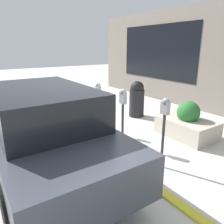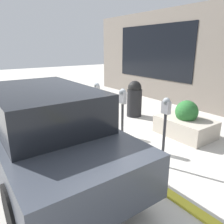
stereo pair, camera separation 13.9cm
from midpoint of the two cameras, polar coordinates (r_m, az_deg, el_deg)
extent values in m
plane|color=beige|center=(4.94, -2.12, -9.84)|extent=(40.00, 40.00, 0.00)
cube|color=gold|center=(4.89, -2.92, -9.87)|extent=(13.50, 0.16, 0.04)
cube|color=black|center=(9.57, 10.13, 15.15)|extent=(4.05, 0.02, 2.15)
cylinder|color=#38383D|center=(4.20, 12.41, -7.31)|extent=(0.05, 0.05, 1.06)
cube|color=#99999E|center=(3.98, 12.99, 1.16)|extent=(0.16, 0.09, 0.23)
sphere|color=gray|center=(3.95, 13.10, 2.75)|extent=(0.13, 0.13, 0.13)
cylinder|color=#38383D|center=(5.00, 1.91, -3.28)|extent=(0.06, 0.06, 0.99)
cube|color=#99999E|center=(4.82, 1.98, 3.75)|extent=(0.17, 0.09, 0.27)
sphere|color=gray|center=(4.79, 2.00, 5.30)|extent=(0.14, 0.14, 0.14)
cylinder|color=#38383D|center=(5.84, -4.52, -0.22)|extent=(0.06, 0.06, 1.02)
cube|color=#99999E|center=(5.68, -4.67, 5.83)|extent=(0.15, 0.09, 0.24)
sphere|color=gray|center=(5.66, -4.70, 7.00)|extent=(0.13, 0.13, 0.13)
cube|color=#B2A899|center=(5.90, 17.90, -3.72)|extent=(1.36, 0.95, 0.45)
sphere|color=#28662D|center=(5.77, 18.27, 0.10)|extent=(0.57, 0.57, 0.57)
cube|color=#383D47|center=(4.23, -18.88, -5.66)|extent=(4.49, 1.72, 0.61)
cube|color=black|center=(3.88, -18.92, 1.69)|extent=(2.34, 1.50, 0.59)
cylinder|color=black|center=(5.80, -15.35, -2.44)|extent=(0.72, 0.20, 0.72)
cylinder|color=black|center=(3.54, 1.40, -14.79)|extent=(0.72, 0.20, 0.72)
cylinder|color=black|center=(3.05, -24.99, -22.53)|extent=(0.72, 0.20, 0.72)
cylinder|color=black|center=(7.14, 5.28, 2.39)|extent=(0.48, 0.48, 0.89)
sphere|color=black|center=(7.03, 5.39, 6.37)|extent=(0.43, 0.43, 0.43)
camera|label=1|loc=(0.07, 89.15, 0.26)|focal=35.00mm
camera|label=2|loc=(0.07, -90.85, -0.26)|focal=35.00mm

